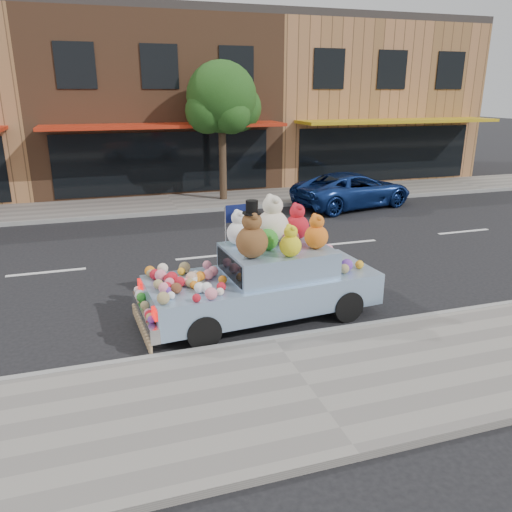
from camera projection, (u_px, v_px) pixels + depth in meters
name	position (u px, v px, depth m)	size (l,w,h in m)	color
ground	(210.00, 257.00, 13.08)	(120.00, 120.00, 0.00)	black
near_sidewalk	(308.00, 388.00, 7.19)	(60.00, 3.00, 0.12)	gray
far_sidewalk	(172.00, 204.00, 18.95)	(60.00, 3.00, 0.12)	gray
near_kerb	(274.00, 341.00, 8.54)	(60.00, 0.12, 0.13)	gray
far_kerb	(179.00, 212.00, 17.59)	(60.00, 0.12, 0.13)	gray
storefront_mid	(150.00, 102.00, 22.77)	(10.00, 9.80, 7.30)	brown
storefront_right	(347.00, 101.00, 25.64)	(10.00, 9.80, 7.30)	#AD7348
street_tree	(222.00, 103.00, 18.43)	(3.00, 2.70, 5.22)	#38281C
car_blue	(353.00, 190.00, 18.52)	(2.12, 4.61, 1.28)	navy
art_car	(263.00, 276.00, 9.39)	(4.60, 2.08, 2.37)	black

